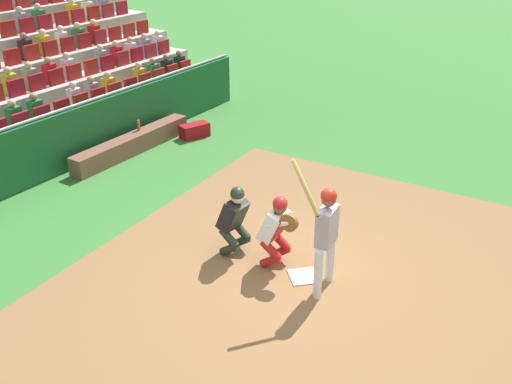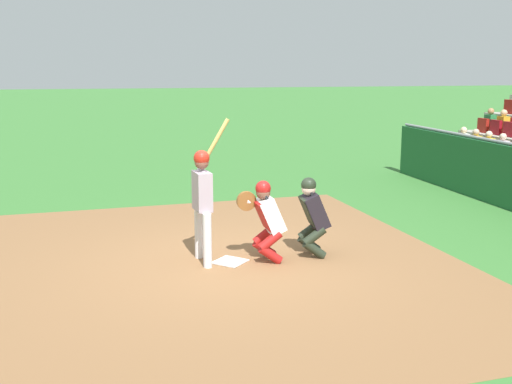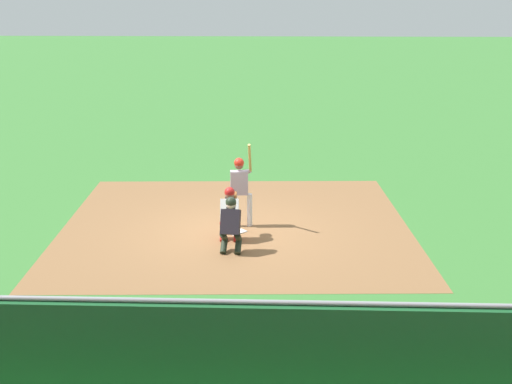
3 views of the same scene
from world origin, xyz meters
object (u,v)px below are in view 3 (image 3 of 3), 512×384
(catcher_crouching, at_px, (230,211))
(batter_at_plate, at_px, (240,184))
(home_plate_marker, at_px, (235,231))
(water_bottle_on_bench, at_px, (37,333))
(dugout_bench, at_px, (63,350))
(home_plate_umpire, at_px, (231,223))

(catcher_crouching, bearing_deg, batter_at_plate, 80.04)
(batter_at_plate, distance_m, catcher_crouching, 1.03)
(home_plate_marker, relative_size, catcher_crouching, 0.34)
(batter_at_plate, xyz_separation_m, catcher_crouching, (-0.17, -0.95, -0.37))
(water_bottle_on_bench, bearing_deg, dugout_bench, 15.25)
(home_plate_marker, xyz_separation_m, catcher_crouching, (-0.06, -0.56, 0.70))
(home_plate_umpire, xyz_separation_m, water_bottle_on_bench, (-2.61, -4.72, -0.13))
(home_plate_umpire, bearing_deg, batter_at_plate, 86.88)
(dugout_bench, distance_m, water_bottle_on_bench, 0.50)
(catcher_crouching, xyz_separation_m, water_bottle_on_bench, (-2.54, -5.49, -0.15))
(batter_at_plate, relative_size, catcher_crouching, 1.70)
(water_bottle_on_bench, bearing_deg, home_plate_marker, 66.75)
(batter_at_plate, distance_m, dugout_bench, 6.83)
(home_plate_marker, bearing_deg, water_bottle_on_bench, -113.25)
(home_plate_marker, height_order, water_bottle_on_bench, water_bottle_on_bench)
(batter_at_plate, xyz_separation_m, dugout_bench, (-2.37, -6.35, -0.86))
(home_plate_marker, bearing_deg, catcher_crouching, -95.88)
(home_plate_marker, relative_size, home_plate_umpire, 0.34)
(batter_at_plate, xyz_separation_m, water_bottle_on_bench, (-2.71, -6.44, -0.52))
(home_plate_marker, height_order, dugout_bench, dugout_bench)
(batter_at_plate, relative_size, dugout_bench, 0.62)
(home_plate_marker, relative_size, batter_at_plate, 0.20)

